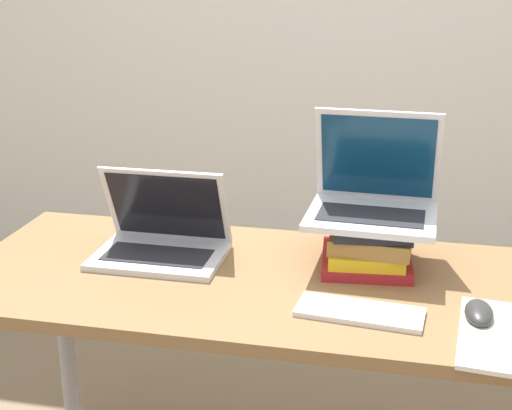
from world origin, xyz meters
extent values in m
cube|color=brown|center=(0.00, 0.32, 0.73)|extent=(1.49, 0.63, 0.03)
cylinder|color=gray|center=(-0.69, 0.57, 0.36)|extent=(0.05, 0.05, 0.72)
cube|color=silver|center=(-0.29, 0.37, 0.76)|extent=(0.32, 0.23, 0.02)
cube|color=#232328|center=(-0.29, 0.35, 0.77)|extent=(0.27, 0.12, 0.00)
cube|color=silver|center=(-0.29, 0.43, 0.87)|extent=(0.32, 0.10, 0.21)
cube|color=black|center=(-0.29, 0.43, 0.87)|extent=(0.29, 0.08, 0.19)
cube|color=maroon|center=(0.22, 0.44, 0.76)|extent=(0.24, 0.25, 0.03)
cube|color=gold|center=(0.22, 0.45, 0.79)|extent=(0.20, 0.26, 0.03)
cube|color=olive|center=(0.24, 0.44, 0.82)|extent=(0.20, 0.23, 0.04)
cube|color=black|center=(0.23, 0.45, 0.86)|extent=(0.20, 0.25, 0.02)
cube|color=silver|center=(0.23, 0.44, 0.88)|extent=(0.32, 0.27, 0.02)
cube|color=#232328|center=(0.23, 0.42, 0.89)|extent=(0.26, 0.14, 0.00)
cube|color=silver|center=(0.24, 0.53, 1.01)|extent=(0.31, 0.10, 0.24)
cube|color=#0A2D4C|center=(0.24, 0.52, 1.00)|extent=(0.28, 0.08, 0.21)
cube|color=white|center=(0.23, 0.17, 0.75)|extent=(0.28, 0.13, 0.01)
cube|color=silver|center=(0.23, 0.17, 0.76)|extent=(0.25, 0.11, 0.00)
ellipsoid|color=#2D2D2D|center=(0.48, 0.19, 0.77)|extent=(0.06, 0.11, 0.04)
camera|label=1|loc=(0.30, -1.21, 1.47)|focal=50.00mm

